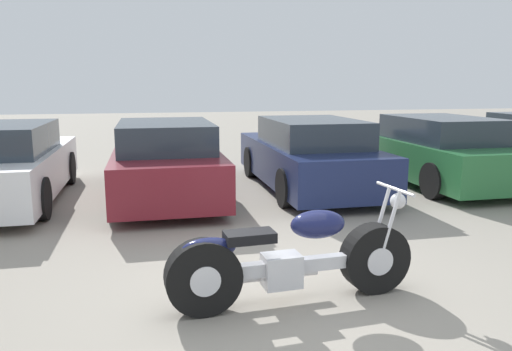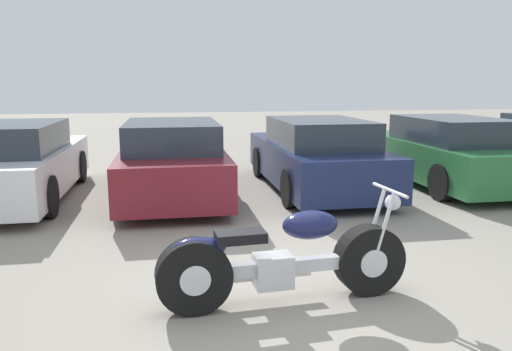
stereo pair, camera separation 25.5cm
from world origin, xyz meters
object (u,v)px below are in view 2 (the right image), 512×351
parked_car_navy (316,156)px  parked_car_green (445,152)px  parked_car_maroon (172,160)px  motorcycle (282,260)px  parked_car_white (14,163)px

parked_car_navy → parked_car_green: size_ratio=1.00×
parked_car_navy → parked_car_green: bearing=0.4°
parked_car_maroon → parked_car_green: 5.31m
parked_car_navy → motorcycle: bearing=-110.1°
motorcycle → parked_car_white: bearing=126.9°
motorcycle → parked_car_white: parked_car_white is taller
parked_car_white → parked_car_navy: size_ratio=1.00×
motorcycle → parked_car_navy: parked_car_navy is taller
motorcycle → parked_car_white: 5.96m
motorcycle → parked_car_navy: 5.05m
parked_car_green → parked_car_white: bearing=180.0°
motorcycle → parked_car_green: size_ratio=0.53×
motorcycle → parked_car_maroon: parked_car_maroon is taller
parked_car_white → parked_car_maroon: 2.66m
parked_car_maroon → motorcycle: bearing=-78.8°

